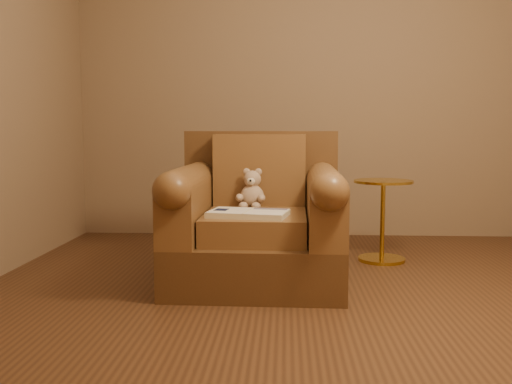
{
  "coord_description": "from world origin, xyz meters",
  "views": [
    {
      "loc": [
        -0.15,
        -3.12,
        0.94
      ],
      "look_at": [
        -0.33,
        0.29,
        0.57
      ],
      "focal_mm": 40.0,
      "sensor_mm": 36.0,
      "label": 1
    }
  ],
  "objects": [
    {
      "name": "side_table",
      "position": [
        0.54,
        0.98,
        0.32
      ],
      "size": [
        0.42,
        0.42,
        0.59
      ],
      "color": "gold",
      "rests_on": "floor"
    },
    {
      "name": "teddy_bear",
      "position": [
        -0.37,
        0.47,
        0.55
      ],
      "size": [
        0.19,
        0.21,
        0.26
      ],
      "rotation": [
        0.0,
        0.0,
        -0.11
      ],
      "color": "tan",
      "rests_on": "armchair"
    },
    {
      "name": "armchair",
      "position": [
        -0.33,
        0.39,
        0.36
      ],
      "size": [
        1.06,
        1.01,
        0.94
      ],
      "rotation": [
        0.0,
        0.0,
        -0.02
      ],
      "color": "brown",
      "rests_on": "floor"
    },
    {
      "name": "guidebook",
      "position": [
        -0.37,
        0.13,
        0.46
      ],
      "size": [
        0.49,
        0.34,
        0.04
      ],
      "rotation": [
        0.0,
        0.0,
        -0.18
      ],
      "color": "beige",
      "rests_on": "armchair"
    },
    {
      "name": "floor",
      "position": [
        0.0,
        0.0,
        0.0
      ],
      "size": [
        4.0,
        4.0,
        0.0
      ],
      "primitive_type": "plane",
      "color": "#54321C",
      "rests_on": "ground"
    }
  ]
}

